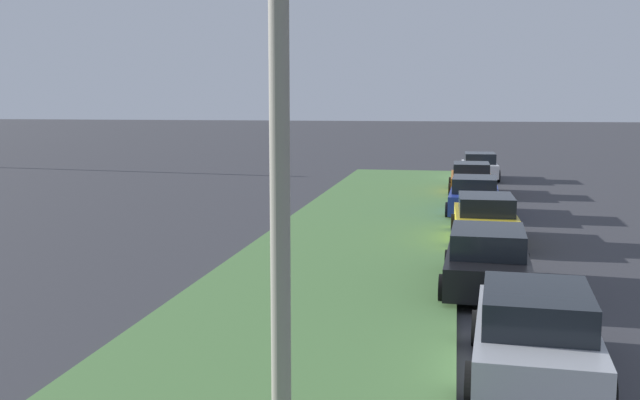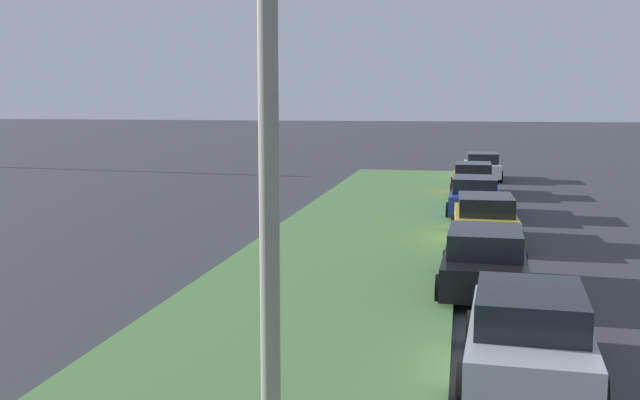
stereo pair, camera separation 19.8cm
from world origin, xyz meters
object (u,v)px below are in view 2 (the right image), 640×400
at_px(parked_car_black, 485,261).
at_px(parked_car_blue, 475,197).
at_px(parked_car_yellow, 485,219).
at_px(parked_car_white, 482,167).
at_px(parked_car_orange, 473,179).
at_px(parked_car_silver, 529,335).
at_px(streetlight, 299,95).

distance_m(parked_car_black, parked_car_blue, 11.60).
distance_m(parked_car_black, parked_car_yellow, 6.07).
distance_m(parked_car_blue, parked_car_white, 13.20).
height_order(parked_car_black, parked_car_orange, same).
bearing_deg(parked_car_black, parked_car_silver, -172.61).
bearing_deg(parked_car_silver, parked_car_yellow, 4.91).
xyz_separation_m(parked_car_black, parked_car_orange, (18.05, 0.06, 0.00)).
bearing_deg(parked_car_black, parked_car_orange, 2.04).
height_order(parked_car_black, parked_car_blue, same).
xyz_separation_m(parked_car_yellow, streetlight, (-14.64, 2.60, 3.67)).
height_order(parked_car_black, streetlight, streetlight).
distance_m(parked_car_blue, parked_car_orange, 6.46).
xyz_separation_m(parked_car_white, streetlight, (-33.37, 2.95, 3.67)).
bearing_deg(parked_car_black, parked_car_yellow, 0.23).
bearing_deg(parked_car_yellow, parked_car_blue, 1.11).
height_order(parked_car_black, parked_car_white, same).
xyz_separation_m(parked_car_black, parked_car_yellow, (6.07, -0.17, 0.00)).
bearing_deg(streetlight, parked_car_black, -15.81).
relative_size(parked_car_silver, parked_car_yellow, 1.01).
xyz_separation_m(parked_car_blue, parked_car_orange, (6.46, 0.01, 0.00)).
height_order(parked_car_silver, parked_car_blue, same).
bearing_deg(parked_car_blue, streetlight, 174.98).
distance_m(parked_car_black, parked_car_white, 24.79).
xyz_separation_m(parked_car_black, parked_car_blue, (11.60, 0.04, 0.00)).
bearing_deg(parked_car_black, parked_car_blue, 2.07).
distance_m(parked_car_black, streetlight, 9.64).
relative_size(parked_car_silver, parked_car_blue, 1.01).
bearing_deg(parked_car_white, parked_car_silver, 178.55).
relative_size(parked_car_yellow, parked_car_white, 1.00).
distance_m(parked_car_orange, parked_car_white, 6.76).
height_order(parked_car_yellow, parked_car_blue, same).
distance_m(parked_car_yellow, parked_car_blue, 5.54).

